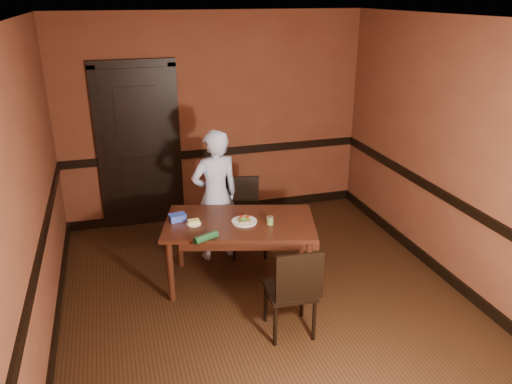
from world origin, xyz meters
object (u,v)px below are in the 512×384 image
sandwich_plate (244,221)px  cheese_saucer (194,222)px  dining_table (240,252)px  chair_far (248,218)px  food_tub (177,217)px  person (215,196)px  chair_near (290,289)px  sauce_jar (270,220)px

sandwich_plate → cheese_saucer: bearing=168.6°
dining_table → chair_far: bearing=82.6°
food_tub → person: bearing=32.7°
chair_near → sandwich_plate: 0.96m
chair_far → food_tub: chair_far is taller
sandwich_plate → chair_near: bearing=-79.0°
dining_table → sauce_jar: sauce_jar is taller
chair_far → person: person is taller
dining_table → chair_near: bearing=-61.1°
person → food_tub: size_ratio=8.32×
chair_far → dining_table: bearing=-102.2°
sandwich_plate → sauce_jar: size_ratio=3.06×
cheese_saucer → sauce_jar: bearing=-16.8°
dining_table → sandwich_plate: bearing=-23.1°
chair_far → cheese_saucer: size_ratio=6.04×
dining_table → food_tub: 0.75m
sauce_jar → sandwich_plate: bearing=153.0°
person → cheese_saucer: bearing=47.5°
dining_table → chair_near: chair_near is taller
sauce_jar → cheese_saucer: size_ratio=0.57×
chair_near → person: size_ratio=0.58×
sandwich_plate → dining_table: bearing=141.0°
sauce_jar → food_tub: (-0.88, 0.35, -0.01)m
cheese_saucer → dining_table: bearing=-8.5°
person → sandwich_plate: (0.16, -0.66, -0.03)m
person → sandwich_plate: size_ratio=5.88×
chair_near → cheese_saucer: 1.24m
chair_near → person: person is taller
chair_far → chair_near: bearing=-80.6°
chair_near → sauce_jar: size_ratio=10.48×
chair_far → person: 0.49m
dining_table → cheese_saucer: bearing=-172.6°
person → chair_far: bearing=165.5°
sauce_jar → cheese_saucer: 0.77m
chair_far → person: bearing=-172.6°
person → cheese_saucer: 0.66m
dining_table → sandwich_plate: 0.38m
chair_far → sauce_jar: bearing=-77.6°
sandwich_plate → food_tub: size_ratio=1.41×
dining_table → cheese_saucer: (-0.46, 0.07, 0.38)m
food_tub → sandwich_plate: bearing=-28.1°
sandwich_plate → person: bearing=103.3°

